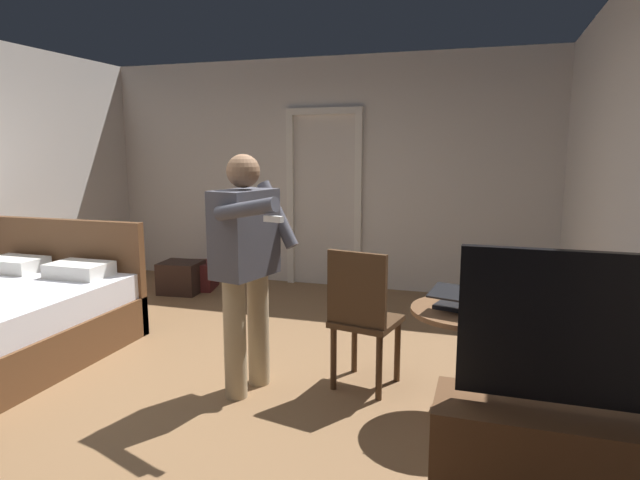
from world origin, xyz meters
TOP-DOWN VIEW (x-y plane):
  - ground_plane at (0.00, 0.00)m, footprint 6.88×6.88m
  - wall_back at (0.00, 3.19)m, footprint 5.67×0.12m
  - doorway_frame at (0.08, 3.11)m, footprint 0.93×0.08m
  - tv_flatscreen at (2.42, -0.73)m, footprint 1.28×0.40m
  - side_table at (1.88, 0.21)m, footprint 0.70×0.70m
  - laptop at (1.84, 0.16)m, footprint 0.39×0.40m
  - bottle_on_table at (2.02, 0.13)m, footprint 0.06×0.06m
  - wooden_chair at (1.18, 0.40)m, footprint 0.49×0.49m
  - person_blue_shirt at (0.44, 0.15)m, footprint 0.61×0.71m
  - suitcase_dark at (-1.41, 2.46)m, footprint 0.68×0.53m
  - suitcase_small at (-1.40, 2.26)m, footprint 0.48×0.44m

SIDE VIEW (x-z plane):
  - ground_plane at x=0.00m, z-range 0.00..0.00m
  - suitcase_dark at x=-1.41m, z-range 0.00..0.32m
  - suitcase_small at x=-1.40m, z-range 0.00..0.36m
  - tv_flatscreen at x=2.42m, z-range -0.27..0.99m
  - side_table at x=1.88m, z-range 0.13..0.83m
  - wooden_chair at x=1.18m, z-range 0.05..1.04m
  - laptop at x=1.84m, z-range 0.68..0.83m
  - bottle_on_table at x=2.02m, z-range 0.68..0.95m
  - person_blue_shirt at x=0.44m, z-range 0.13..1.75m
  - doorway_frame at x=0.08m, z-range 0.16..2.29m
  - wall_back at x=0.00m, z-range 0.00..2.71m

